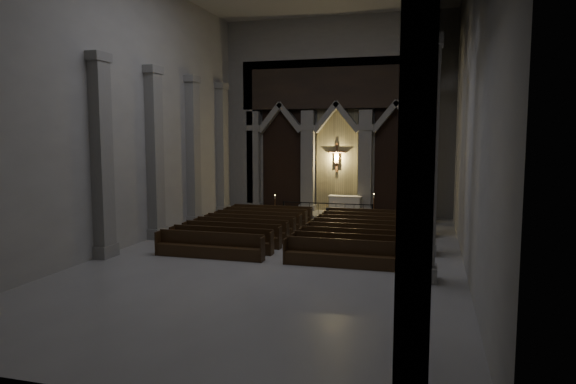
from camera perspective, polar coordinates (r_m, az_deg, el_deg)
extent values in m
plane|color=#9C9994|center=(21.27, -0.35, -6.87)|extent=(24.00, 24.00, 0.00)
cube|color=#A5A29A|center=(32.44, 5.57, 8.28)|extent=(14.00, 0.10, 12.00)
cube|color=#A5A29A|center=(9.84, -20.61, 12.75)|extent=(14.00, 0.10, 12.00)
cube|color=#A5A29A|center=(23.66, -17.09, 8.82)|extent=(0.10, 24.00, 12.00)
cube|color=#A5A29A|center=(19.98, 19.58, 9.26)|extent=(0.10, 24.00, 12.00)
cube|color=gray|center=(33.36, -3.82, 3.43)|extent=(0.80, 0.50, 6.40)
cube|color=gray|center=(33.63, -3.78, -1.60)|extent=(1.05, 0.70, 0.50)
cube|color=gray|center=(33.32, -3.84, 7.12)|extent=(1.00, 0.65, 0.35)
cube|color=gray|center=(32.34, 2.22, 3.35)|extent=(0.80, 0.50, 6.40)
cube|color=gray|center=(32.62, 2.20, -1.84)|extent=(1.05, 0.70, 0.50)
cube|color=gray|center=(32.30, 2.23, 7.16)|extent=(1.00, 0.65, 0.35)
cube|color=gray|center=(31.69, 8.57, 3.22)|extent=(0.80, 0.50, 6.40)
cube|color=gray|center=(31.98, 8.48, -2.06)|extent=(1.05, 0.70, 0.50)
cube|color=gray|center=(31.66, 8.63, 7.11)|extent=(1.00, 0.65, 0.35)
cube|color=gray|center=(31.45, 15.10, 3.06)|extent=(0.80, 0.50, 6.40)
cube|color=gray|center=(31.74, 14.95, -2.27)|extent=(1.05, 0.70, 0.50)
cube|color=gray|center=(31.41, 15.21, 6.98)|extent=(1.00, 0.65, 0.35)
cube|color=black|center=(33.12, -0.68, 3.94)|extent=(2.60, 0.15, 7.00)
cube|color=tan|center=(32.30, 5.48, 3.85)|extent=(2.60, 0.15, 7.00)
cube|color=black|center=(31.85, 11.88, 3.72)|extent=(2.60, 0.15, 7.00)
cube|color=black|center=(32.08, 5.45, 11.88)|extent=(12.00, 0.50, 3.00)
cube|color=gray|center=(33.60, -5.13, 5.65)|extent=(1.60, 0.50, 9.00)
cube|color=gray|center=(31.41, 16.63, 5.38)|extent=(1.60, 0.50, 9.00)
cube|color=gray|center=(32.43, 5.50, 16.28)|extent=(14.00, 0.50, 3.00)
plane|color=#FFDD72|center=(32.27, 5.47, 3.85)|extent=(1.50, 0.00, 1.50)
cube|color=brown|center=(32.18, 5.44, 3.84)|extent=(0.13, 0.08, 1.80)
cube|color=brown|center=(32.17, 5.45, 4.47)|extent=(1.10, 0.08, 0.13)
cube|color=tan|center=(32.12, 5.42, 3.75)|extent=(0.26, 0.10, 0.60)
sphere|color=tan|center=(32.11, 5.43, 4.46)|extent=(0.17, 0.17, 0.17)
cylinder|color=tan|center=(32.15, 4.97, 4.42)|extent=(0.45, 0.08, 0.08)
cylinder|color=tan|center=(32.06, 5.89, 4.40)|extent=(0.45, 0.08, 0.08)
cube|color=gray|center=(29.76, 15.08, -2.82)|extent=(1.00, 1.00, 0.50)
cylinder|color=gray|center=(29.42, 15.29, 4.41)|extent=(0.70, 0.70, 7.50)
cube|color=gray|center=(29.56, 15.51, 11.89)|extent=(0.95, 0.95, 0.35)
cube|color=gray|center=(25.81, 14.98, -4.18)|extent=(1.00, 1.00, 0.50)
cylinder|color=gray|center=(25.42, 15.21, 4.16)|extent=(0.70, 0.70, 7.50)
cube|color=gray|center=(25.59, 15.46, 12.81)|extent=(0.95, 0.95, 0.35)
cube|color=gray|center=(21.89, 14.83, -6.03)|extent=(1.00, 1.00, 0.50)
cylinder|color=gray|center=(21.42, 15.11, 3.82)|extent=(0.70, 0.70, 7.50)
cube|color=gray|center=(21.62, 15.40, 14.07)|extent=(0.95, 0.95, 0.35)
cube|color=gray|center=(18.00, 14.62, -8.68)|extent=(1.00, 1.00, 0.50)
cylinder|color=gray|center=(17.43, 14.95, 3.33)|extent=(0.70, 0.70, 7.50)
cube|color=gray|center=(17.67, 15.31, 15.89)|extent=(0.95, 0.95, 0.35)
cube|color=gray|center=(31.31, 15.35, 5.60)|extent=(0.55, 1.20, 9.20)
cube|color=gray|center=(8.51, 14.20, 4.59)|extent=(0.55, 1.20, 9.20)
cube|color=gray|center=(32.27, -7.23, -1.97)|extent=(0.60, 1.00, 0.50)
cube|color=gray|center=(31.96, -7.32, 4.70)|extent=(0.50, 0.80, 7.50)
cube|color=gray|center=(32.09, -7.42, 11.59)|extent=(0.60, 1.00, 0.35)
cube|color=gray|center=(28.67, -10.34, -3.05)|extent=(0.60, 1.00, 0.50)
cube|color=gray|center=(28.32, -10.49, 4.46)|extent=(0.50, 0.80, 7.50)
cube|color=gray|center=(28.47, -10.65, 12.23)|extent=(0.60, 1.00, 0.35)
cube|color=gray|center=(25.19, -14.34, -4.42)|extent=(0.60, 1.00, 0.50)
cube|color=gray|center=(24.79, -14.57, 4.13)|extent=(0.50, 0.80, 7.50)
cube|color=gray|center=(24.96, -14.82, 13.00)|extent=(0.60, 1.00, 0.35)
cube|color=gray|center=(21.90, -19.60, -6.18)|extent=(0.60, 1.00, 0.50)
cube|color=gray|center=(21.43, -19.97, 3.66)|extent=(0.50, 0.80, 7.50)
cube|color=gray|center=(21.63, -20.36, 13.90)|extent=(0.60, 1.00, 0.35)
cube|color=gray|center=(31.40, 5.01, -2.49)|extent=(8.50, 2.60, 0.15)
cube|color=beige|center=(31.72, 6.36, -1.38)|extent=(1.87, 0.73, 0.99)
cube|color=silver|center=(31.66, 6.37, -0.45)|extent=(2.03, 0.81, 0.04)
cube|color=black|center=(29.50, 4.37, -1.26)|extent=(5.18, 0.05, 0.05)
cube|color=black|center=(30.17, -0.47, -1.97)|extent=(0.09, 0.09, 1.04)
cube|color=black|center=(29.17, 9.36, -2.34)|extent=(0.09, 0.09, 1.04)
cylinder|color=black|center=(30.04, 0.48, -2.07)|extent=(0.02, 0.02, 0.95)
cylinder|color=black|center=(29.91, 1.44, -2.11)|extent=(0.02, 0.02, 0.95)
cylinder|color=black|center=(29.79, 2.40, -2.15)|extent=(0.02, 0.02, 0.95)
cylinder|color=black|center=(29.67, 3.38, -2.18)|extent=(0.02, 0.02, 0.95)
cylinder|color=black|center=(29.57, 4.36, -2.22)|extent=(0.02, 0.02, 0.95)
cylinder|color=black|center=(29.47, 5.35, -2.26)|extent=(0.02, 0.02, 0.95)
cylinder|color=black|center=(29.39, 6.34, -2.29)|extent=(0.02, 0.02, 0.95)
cylinder|color=black|center=(29.31, 7.34, -2.33)|extent=(0.02, 0.02, 0.95)
cylinder|color=black|center=(29.24, 8.35, -2.36)|extent=(0.02, 0.02, 0.95)
cylinder|color=#AB6B34|center=(31.06, -1.45, -2.66)|extent=(0.22, 0.22, 0.05)
cylinder|color=#AB6B34|center=(30.98, -1.46, -1.70)|extent=(0.03, 0.03, 1.05)
cylinder|color=#AB6B34|center=(30.92, -1.46, -0.73)|extent=(0.11, 0.11, 0.02)
cylinder|color=beige|center=(30.90, -1.46, -0.55)|extent=(0.04, 0.04, 0.18)
sphere|color=#F0C554|center=(30.89, -1.46, -0.35)|extent=(0.04, 0.04, 0.04)
cylinder|color=#AB6B34|center=(30.07, 9.47, -3.03)|extent=(0.26, 0.26, 0.05)
cylinder|color=#AB6B34|center=(29.98, 9.49, -1.86)|extent=(0.04, 0.04, 1.25)
cylinder|color=#AB6B34|center=(29.90, 9.52, -0.67)|extent=(0.13, 0.13, 0.02)
cylinder|color=beige|center=(29.88, 9.52, -0.46)|extent=(0.05, 0.05, 0.22)
sphere|color=#F0C554|center=(29.87, 9.52, -0.21)|extent=(0.05, 0.05, 0.05)
cube|color=black|center=(28.28, -1.86, -3.10)|extent=(4.49, 0.43, 0.48)
cube|color=black|center=(28.40, -1.74, -2.02)|extent=(4.49, 0.07, 0.53)
cube|color=black|center=(28.99, -6.09, -2.42)|extent=(0.06, 0.48, 0.96)
cube|color=black|center=(27.66, 2.58, -2.81)|extent=(0.06, 0.48, 0.96)
cube|color=black|center=(27.17, 9.09, -3.56)|extent=(4.49, 0.43, 0.48)
cube|color=black|center=(27.29, 9.16, -2.44)|extent=(4.49, 0.07, 0.53)
cube|color=black|center=(27.47, 4.44, -2.88)|extent=(0.06, 0.48, 0.96)
cube|color=black|center=(26.97, 13.84, -3.21)|extent=(0.06, 0.48, 0.96)
cube|color=black|center=(27.18, -2.61, -3.48)|extent=(4.49, 0.43, 0.48)
cube|color=black|center=(27.29, -2.48, -2.36)|extent=(4.49, 0.07, 0.53)
cube|color=black|center=(27.92, -6.99, -2.76)|extent=(0.06, 0.48, 0.96)
cube|color=black|center=(26.53, 2.00, -3.19)|extent=(0.06, 0.48, 0.96)
cube|color=black|center=(26.02, 8.79, -3.99)|extent=(4.49, 0.43, 0.48)
cube|color=black|center=(26.13, 8.86, -2.81)|extent=(4.49, 0.07, 0.53)
cube|color=black|center=(26.33, 3.94, -3.27)|extent=(0.06, 0.48, 0.96)
cube|color=black|center=(25.81, 13.75, -3.63)|extent=(0.06, 0.48, 0.96)
cube|color=black|center=(26.08, -3.42, -3.90)|extent=(4.49, 0.43, 0.48)
cube|color=black|center=(26.19, -3.28, -2.73)|extent=(4.49, 0.07, 0.53)
cube|color=black|center=(26.85, -7.96, -3.13)|extent=(0.06, 0.48, 0.96)
cube|color=black|center=(25.41, 1.37, -3.61)|extent=(0.06, 0.48, 0.96)
cube|color=black|center=(24.87, 8.46, -4.45)|extent=(4.49, 0.43, 0.48)
cube|color=black|center=(24.98, 8.54, -3.22)|extent=(4.49, 0.07, 0.53)
cube|color=black|center=(25.20, 3.39, -3.70)|extent=(0.06, 0.48, 0.96)
cube|color=black|center=(24.65, 13.66, -4.09)|extent=(0.06, 0.48, 0.96)
cube|color=black|center=(24.99, -4.30, -4.35)|extent=(4.49, 0.43, 0.48)
cube|color=black|center=(25.09, -4.15, -3.13)|extent=(4.49, 0.07, 0.53)
cube|color=black|center=(25.80, -9.00, -3.53)|extent=(0.06, 0.48, 0.96)
cube|color=black|center=(24.29, 0.68, -4.07)|extent=(0.06, 0.48, 0.96)
cube|color=black|center=(23.72, 8.10, -4.96)|extent=(4.49, 0.43, 0.48)
cube|color=black|center=(23.83, 8.18, -3.68)|extent=(4.49, 0.07, 0.53)
cube|color=black|center=(24.07, 2.79, -4.17)|extent=(0.06, 0.48, 0.96)
cube|color=black|center=(23.50, 13.55, -4.59)|extent=(0.06, 0.48, 0.96)
cube|color=black|center=(23.91, -5.27, -4.84)|extent=(4.49, 0.43, 0.48)
cube|color=black|center=(24.01, -5.11, -3.56)|extent=(4.49, 0.07, 0.53)
cube|color=black|center=(24.75, -10.14, -3.97)|extent=(0.06, 0.48, 0.96)
cube|color=black|center=(23.17, -0.07, -4.56)|extent=(0.06, 0.48, 0.96)
cube|color=black|center=(22.58, 7.70, -5.53)|extent=(4.49, 0.43, 0.48)
cube|color=black|center=(22.68, 7.79, -4.17)|extent=(4.49, 0.07, 0.53)
cube|color=black|center=(22.94, 2.13, -4.68)|extent=(0.06, 0.48, 0.96)
cube|color=black|center=(22.34, 13.43, -5.14)|extent=(0.06, 0.48, 0.96)
cube|color=black|center=(22.84, -6.33, -5.38)|extent=(4.49, 0.43, 0.48)
cube|color=black|center=(22.93, -6.15, -4.04)|extent=(4.49, 0.07, 0.53)
cube|color=black|center=(23.72, -11.38, -4.44)|extent=(0.06, 0.48, 0.96)
cube|color=black|center=(22.06, -0.90, -5.11)|extent=(0.06, 0.48, 0.96)
cube|color=black|center=(21.44, 7.26, -6.15)|extent=(4.49, 0.43, 0.48)
cube|color=black|center=(21.54, 7.35, -4.72)|extent=(4.49, 0.07, 0.53)
cube|color=black|center=(21.83, 1.41, -5.24)|extent=(0.06, 0.48, 0.96)
cube|color=black|center=(21.19, 13.30, -5.75)|extent=(0.06, 0.48, 0.96)
cube|color=black|center=(21.78, -7.49, -5.96)|extent=(4.49, 0.43, 0.48)
cube|color=black|center=(21.86, -7.30, -4.56)|extent=(4.49, 0.07, 0.53)
cube|color=black|center=(22.70, -12.73, -4.95)|extent=(0.06, 0.48, 0.96)
cube|color=black|center=(20.96, -1.83, -5.72)|extent=(0.06, 0.48, 0.96)
cube|color=black|center=(20.31, 6.76, -6.84)|extent=(4.49, 0.43, 0.48)
cube|color=black|center=(20.40, 6.87, -5.33)|extent=(4.49, 0.07, 0.53)
cube|color=black|center=(20.71, 0.60, -5.86)|extent=(0.06, 0.48, 0.96)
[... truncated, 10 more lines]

